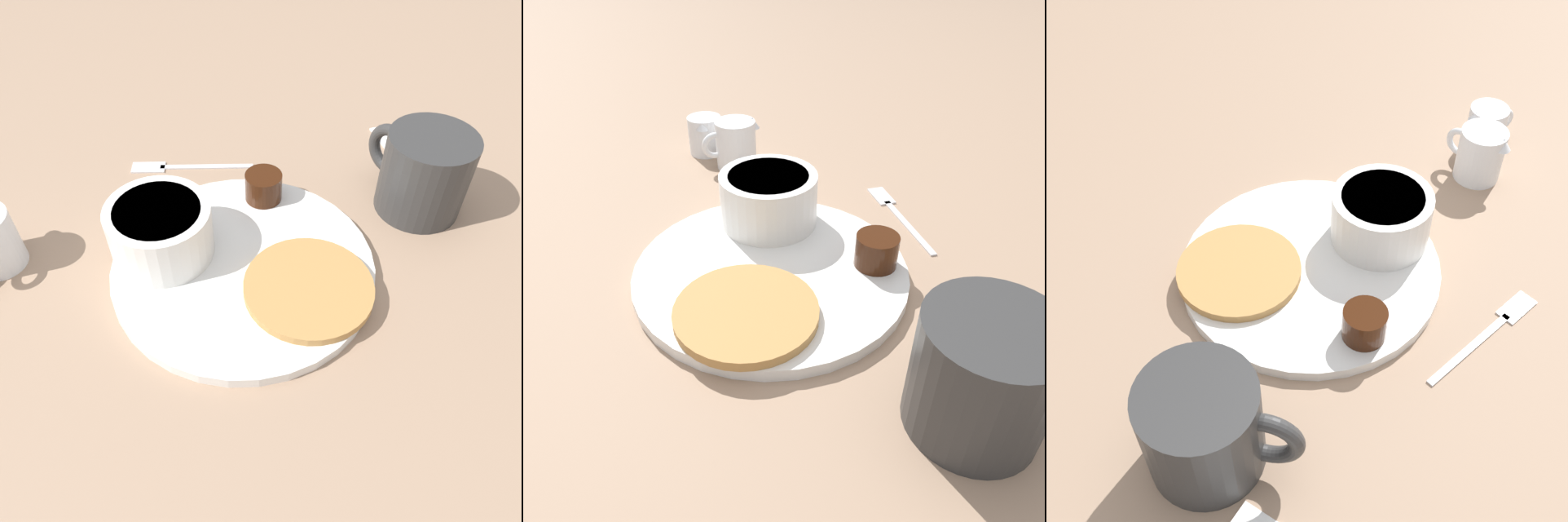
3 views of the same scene
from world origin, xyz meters
TOP-DOWN VIEW (x-y plane):
  - ground_plane at (0.00, 0.00)m, footprint 4.00×4.00m
  - plate at (0.00, 0.00)m, footprint 0.26×0.26m
  - pancake_stack at (0.06, 0.04)m, footprint 0.12×0.12m
  - bowl at (-0.05, -0.06)m, footprint 0.10×0.10m
  - syrup_cup at (-0.07, 0.07)m, footprint 0.04×0.04m
  - butter_ramekin at (-0.08, -0.06)m, footprint 0.05×0.05m
  - coffee_mug at (0.01, 0.22)m, footprint 0.13×0.09m
  - fork at (-0.19, 0.01)m, footprint 0.08×0.14m
  - napkin at (-0.08, 0.29)m, footprint 0.12×0.10m

SIDE VIEW (x-z plane):
  - ground_plane at x=0.00m, z-range 0.00..0.00m
  - fork at x=-0.19m, z-range 0.00..0.00m
  - napkin at x=-0.08m, z-range 0.00..0.00m
  - plate at x=0.00m, z-range 0.00..0.01m
  - pancake_stack at x=0.06m, z-range 0.01..0.02m
  - syrup_cup at x=-0.07m, z-range 0.01..0.04m
  - butter_ramekin at x=-0.08m, z-range 0.01..0.05m
  - bowl at x=-0.05m, z-range 0.01..0.07m
  - coffee_mug at x=0.01m, z-range 0.00..0.09m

